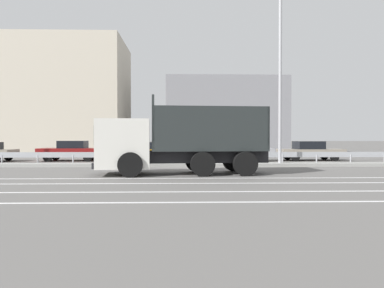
# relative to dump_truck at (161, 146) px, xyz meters

# --- Properties ---
(ground_plane) EXTENTS (320.00, 320.00, 0.00)m
(ground_plane) POSITION_rel_dump_truck_xyz_m (1.79, 3.04, -1.27)
(ground_plane) COLOR #605E5B
(lane_strip_0) EXTENTS (52.53, 0.16, 0.01)m
(lane_strip_0) POSITION_rel_dump_truck_xyz_m (0.98, -1.72, -1.26)
(lane_strip_0) COLOR silver
(lane_strip_0) RESTS_ON ground_plane
(lane_strip_1) EXTENTS (52.53, 0.16, 0.01)m
(lane_strip_1) POSITION_rel_dump_truck_xyz_m (0.98, -3.39, -1.26)
(lane_strip_1) COLOR silver
(lane_strip_1) RESTS_ON ground_plane
(lane_strip_2) EXTENTS (52.53, 0.16, 0.01)m
(lane_strip_2) POSITION_rel_dump_truck_xyz_m (0.98, -5.47, -1.26)
(lane_strip_2) COLOR silver
(lane_strip_2) RESTS_ON ground_plane
(lane_strip_3) EXTENTS (52.53, 0.16, 0.01)m
(lane_strip_3) POSITION_rel_dump_truck_xyz_m (0.98, -7.31, -1.26)
(lane_strip_3) COLOR silver
(lane_strip_3) RESTS_ON ground_plane
(median_island) EXTENTS (28.89, 1.10, 0.18)m
(median_island) POSITION_rel_dump_truck_xyz_m (1.79, 4.56, -1.18)
(median_island) COLOR gray
(median_island) RESTS_ON ground_plane
(median_guardrail) EXTENTS (52.53, 0.09, 0.78)m
(median_guardrail) POSITION_rel_dump_truck_xyz_m (1.79, 5.53, -0.70)
(median_guardrail) COLOR #9EA0A5
(median_guardrail) RESTS_ON ground_plane
(dump_truck) EXTENTS (7.72, 3.12, 3.43)m
(dump_truck) POSITION_rel_dump_truck_xyz_m (0.00, 0.00, 0.00)
(dump_truck) COLOR silver
(dump_truck) RESTS_ON ground_plane
(median_road_sign) EXTENTS (0.73, 0.16, 2.29)m
(median_road_sign) POSITION_rel_dump_truck_xyz_m (-3.29, 4.56, -0.06)
(median_road_sign) COLOR white
(median_road_sign) RESTS_ON ground_plane
(street_lamp_1) EXTENTS (0.71, 2.20, 10.29)m
(street_lamp_1) POSITION_rel_dump_truck_xyz_m (6.55, 4.40, 4.37)
(street_lamp_1) COLOR #ADADB2
(street_lamp_1) RESTS_ON ground_plane
(parked_car_2) EXTENTS (4.38, 2.16, 1.42)m
(parked_car_2) POSITION_rel_dump_truck_xyz_m (-6.81, 9.80, -0.55)
(parked_car_2) COLOR maroon
(parked_car_2) RESTS_ON ground_plane
(parked_car_3) EXTENTS (4.62, 2.18, 1.33)m
(parked_car_3) POSITION_rel_dump_truck_xyz_m (-0.66, 9.23, -0.58)
(parked_car_3) COLOR #B27A14
(parked_car_3) RESTS_ON ground_plane
(parked_car_4) EXTENTS (4.89, 2.22, 1.32)m
(parked_car_4) POSITION_rel_dump_truck_xyz_m (4.84, 9.16, -0.58)
(parked_car_4) COLOR #A3A3A8
(parked_car_4) RESTS_ON ground_plane
(parked_car_5) EXTENTS (4.56, 2.05, 1.38)m
(parked_car_5) POSITION_rel_dump_truck_xyz_m (10.13, 9.78, -0.57)
(parked_car_5) COLOR gray
(parked_car_5) RESTS_ON ground_plane
(background_building_0) EXTENTS (11.35, 9.89, 11.99)m
(background_building_0) POSITION_rel_dump_truck_xyz_m (-10.92, 24.49, 4.73)
(background_building_0) COLOR beige
(background_building_0) RESTS_ON ground_plane
(background_building_1) EXTENTS (12.55, 13.66, 7.93)m
(background_building_1) POSITION_rel_dump_truck_xyz_m (5.66, 27.22, 2.70)
(background_building_1) COLOR gray
(background_building_1) RESTS_ON ground_plane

